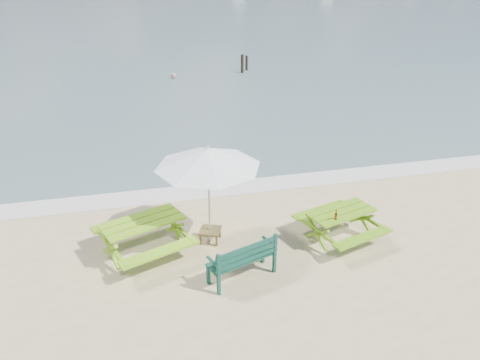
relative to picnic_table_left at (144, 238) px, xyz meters
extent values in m
cube|color=silver|center=(2.22, 2.67, -0.38)|extent=(22.00, 0.90, 0.01)
cube|color=#75AB1A|center=(0.00, 0.00, 0.39)|extent=(1.86, 1.35, 0.05)
cube|color=#75AB1A|center=(-0.29, 0.74, 0.08)|extent=(1.68, 0.89, 0.05)
cube|color=#75AB1A|center=(0.29, -0.74, 0.08)|extent=(1.68, 0.89, 0.05)
cube|color=#75AB1A|center=(0.00, 0.00, -0.03)|extent=(1.82, 1.46, 0.72)
cube|color=#629416|center=(4.33, -0.46, 0.31)|extent=(1.65, 1.12, 0.05)
cube|color=#629416|center=(4.12, 0.22, 0.03)|extent=(1.52, 0.70, 0.05)
cube|color=#629416|center=(4.54, -1.13, 0.03)|extent=(1.52, 0.70, 0.05)
cube|color=#629416|center=(4.33, -0.46, -0.07)|extent=(1.60, 1.23, 0.64)
cube|color=#0D382D|center=(1.83, -1.31, 0.05)|extent=(1.46, 0.86, 0.04)
cube|color=#0D382D|center=(1.90, -1.51, 0.29)|extent=(1.34, 0.50, 0.36)
cube|color=#0D382D|center=(1.83, -1.31, -0.17)|extent=(1.39, 0.89, 0.44)
cube|color=brown|center=(1.46, 0.15, -0.12)|extent=(0.59, 0.59, 0.05)
cube|color=brown|center=(1.46, 0.15, -0.26)|extent=(0.52, 0.52, 0.25)
cylinder|color=silver|center=(1.46, 0.15, 0.70)|extent=(0.05, 0.05, 2.18)
cone|color=white|center=(1.46, 0.15, 1.65)|extent=(2.96, 2.96, 0.41)
cylinder|color=brown|center=(4.04, -0.76, 0.40)|extent=(0.06, 0.06, 0.14)
cylinder|color=brown|center=(4.04, -0.76, 0.53)|extent=(0.02, 0.02, 0.06)
cylinder|color=#A62912|center=(4.04, -0.76, 0.40)|extent=(0.06, 0.06, 0.05)
imported|color=tan|center=(2.37, 16.26, -0.89)|extent=(0.68, 0.57, 1.60)
cylinder|color=black|center=(6.28, 16.71, 0.02)|extent=(0.17, 0.17, 1.21)
cylinder|color=black|center=(6.68, 17.31, -0.08)|extent=(0.15, 0.15, 1.02)
camera|label=1|loc=(0.01, -8.73, 5.39)|focal=35.00mm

